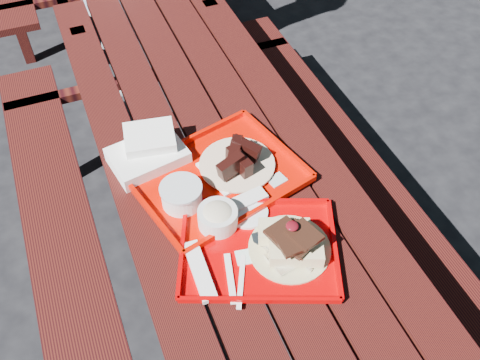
% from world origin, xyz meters
% --- Properties ---
extents(ground, '(60.00, 60.00, 0.00)m').
position_xyz_m(ground, '(0.00, 0.00, 0.00)').
color(ground, black).
rests_on(ground, ground).
extents(picnic_table_near, '(1.41, 2.40, 0.75)m').
position_xyz_m(picnic_table_near, '(-0.00, 0.00, 0.56)').
color(picnic_table_near, '#3F120C').
rests_on(picnic_table_near, ground).
extents(near_tray, '(0.54, 0.48, 0.14)m').
position_xyz_m(near_tray, '(-0.02, -0.35, 0.78)').
color(near_tray, '#B70001').
rests_on(near_tray, picnic_table_near).
extents(far_tray, '(0.58, 0.50, 0.08)m').
position_xyz_m(far_tray, '(-0.05, -0.08, 0.78)').
color(far_tray, '#CC0D00').
rests_on(far_tray, picnic_table_near).
extents(white_cloth, '(0.26, 0.21, 0.10)m').
position_xyz_m(white_cloth, '(-0.22, 0.10, 0.79)').
color(white_cloth, white).
rests_on(white_cloth, picnic_table_near).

